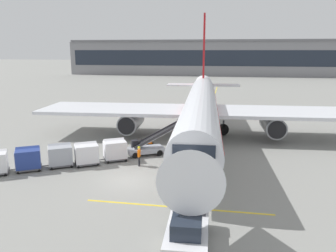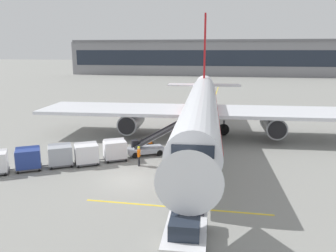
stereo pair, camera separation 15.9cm
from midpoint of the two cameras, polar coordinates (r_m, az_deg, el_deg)
ground_plane at (r=26.47m, az=-6.76°, el=-9.04°), size 600.00×600.00×0.00m
parked_airplane at (r=38.65m, az=5.40°, el=3.24°), size 36.88×46.28×15.31m
belt_loader at (r=32.30m, az=-3.55°, el=-3.31°), size 5.22×3.72×3.03m
baggage_cart_lead at (r=30.95m, az=-9.05°, el=-3.91°), size 2.76×2.38×1.91m
baggage_cart_second at (r=30.28m, az=-13.65°, el=-4.49°), size 2.76×2.38×1.91m
baggage_cart_third at (r=30.45m, az=-17.78°, el=-4.65°), size 2.76×2.38×1.91m
baggage_cart_fourth at (r=30.41m, az=-22.57°, el=-5.06°), size 2.76×2.38×1.91m
pushback_tug at (r=17.95m, az=3.00°, el=-17.17°), size 2.30×4.49×1.83m
ground_crew_by_loader at (r=31.88m, az=-8.01°, el=-3.39°), size 0.55×0.34×1.74m
ground_crew_by_carts at (r=29.19m, az=-5.03°, el=-4.82°), size 0.30×0.57×1.74m
safety_cone_engine_keepout at (r=36.00m, az=-3.14°, el=-2.48°), size 0.64×0.64×0.72m
apron_guidance_line_lead_in at (r=38.46m, az=5.38°, el=-2.06°), size 0.20×110.00×0.01m
apron_guidance_line_stop_bar at (r=22.13m, az=1.34°, el=-13.47°), size 12.00×0.20×0.01m
terminal_building at (r=138.99m, az=11.48°, el=11.17°), size 130.94×19.84×13.47m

